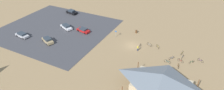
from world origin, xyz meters
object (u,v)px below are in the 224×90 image
(lot_sign, at_px, (116,33))
(bicycle_red_yard_left, at_px, (180,61))
(car_tan_inner_stall, at_px, (48,40))
(bicycle_purple_yard_right, at_px, (200,60))
(bike_pavilion, at_px, (162,83))
(car_silver_near_entry, at_px, (22,35))
(bicycle_green_lone_east, at_px, (192,62))
(bicycle_teal_back_row, at_px, (167,62))
(bicycle_white_edge_south, at_px, (149,45))
(bicycle_blue_mid_cluster, at_px, (171,58))
(bicycle_yellow_by_bin, at_px, (158,47))
(bicycle_orange_yard_center, at_px, (178,66))
(bicycle_yellow_front_row, at_px, (182,53))
(visitor_near_lot, at_px, (138,48))
(trash_bin, at_px, (136,32))
(car_red_end_stall, at_px, (83,30))
(bicycle_black_trailside, at_px, (140,45))
(bicycle_silver_lone_west, at_px, (183,57))
(car_black_far_end, at_px, (72,12))
(car_white_back_corner, at_px, (66,27))

(lot_sign, relative_size, bicycle_red_yard_left, 1.47)
(lot_sign, distance_m, car_tan_inner_stall, 19.76)
(bicycle_purple_yard_right, bearing_deg, bike_pavilion, 68.20)
(bike_pavilion, height_order, car_silver_near_entry, bike_pavilion)
(bike_pavilion, height_order, lot_sign, bike_pavilion)
(bicycle_green_lone_east, xyz_separation_m, bicycle_teal_back_row, (5.30, 2.55, 0.02))
(bicycle_white_edge_south, bearing_deg, bicycle_blue_mid_cluster, 152.70)
(bicycle_yellow_by_bin, xyz_separation_m, bicycle_orange_yard_center, (-6.66, 6.24, 0.01))
(bicycle_yellow_front_row, relative_size, visitor_near_lot, 1.04)
(bicycle_blue_mid_cluster, bearing_deg, lot_sign, -12.44)
(trash_bin, distance_m, bicycle_red_yard_left, 17.76)
(lot_sign, relative_size, car_red_end_stall, 0.48)
(bicycle_red_yard_left, xyz_separation_m, bicycle_teal_back_row, (2.78, 1.82, 0.00))
(bicycle_yellow_front_row, xyz_separation_m, car_silver_near_entry, (44.44, 12.31, 0.36))
(bicycle_yellow_front_row, bearing_deg, bicycle_purple_yard_right, 164.16)
(trash_bin, bearing_deg, bicycle_white_edge_south, 137.01)
(bicycle_black_trailside, relative_size, bicycle_silver_lone_west, 1.06)
(bicycle_white_edge_south, distance_m, visitor_near_lot, 4.31)
(bicycle_teal_back_row, xyz_separation_m, bicycle_yellow_front_row, (-2.53, -5.49, -0.00))
(bicycle_orange_yard_center, bearing_deg, bicycle_teal_back_row, -12.08)
(lot_sign, relative_size, visitor_near_lot, 1.35)
(bicycle_yellow_by_bin, distance_m, car_black_far_end, 36.75)
(bicycle_orange_yard_center, relative_size, bicycle_yellow_front_row, 0.97)
(trash_bin, height_order, bicycle_red_yard_left, trash_bin)
(bicycle_green_lone_east, height_order, bicycle_black_trailside, bicycle_black_trailside)
(bicycle_yellow_by_bin, relative_size, car_white_back_corner, 0.26)
(bicycle_blue_mid_cluster, bearing_deg, bicycle_white_edge_south, -27.30)
(car_black_far_end, bearing_deg, car_red_end_stall, 139.90)
(trash_bin, distance_m, bicycle_blue_mid_cluster, 15.79)
(bicycle_white_edge_south, relative_size, car_black_far_end, 0.35)
(trash_bin, bearing_deg, bicycle_blue_mid_cluster, 144.64)
(bicycle_black_trailside, relative_size, car_black_far_end, 0.39)
(car_black_far_end, bearing_deg, bicycle_black_trailside, 161.35)
(bicycle_blue_mid_cluster, bearing_deg, bicycle_green_lone_east, -173.72)
(trash_bin, xyz_separation_m, visitor_near_lot, (-3.95, 9.35, 0.40))
(bicycle_green_lone_east, relative_size, visitor_near_lot, 0.84)
(car_tan_inner_stall, height_order, car_black_far_end, car_tan_inner_stall)
(bicycle_yellow_by_bin, relative_size, bicycle_white_edge_south, 0.80)
(car_red_end_stall, bearing_deg, bicycle_orange_yard_center, 171.04)
(car_black_far_end, bearing_deg, car_silver_near_entry, 83.93)
(bicycle_teal_back_row, bearing_deg, car_white_back_corner, -6.03)
(bicycle_white_edge_south, relative_size, visitor_near_lot, 1.01)
(trash_bin, distance_m, bicycle_yellow_by_bin, 10.01)
(bicycle_green_lone_east, xyz_separation_m, bicycle_silver_lone_west, (2.35, -1.32, 0.02))
(car_black_far_end, height_order, car_red_end_stall, car_black_far_end)
(bicycle_yellow_by_bin, height_order, bicycle_red_yard_left, bicycle_red_yard_left)
(bicycle_blue_mid_cluster, xyz_separation_m, car_white_back_corner, (34.10, -1.51, 0.39))
(car_tan_inner_stall, bearing_deg, bicycle_blue_mid_cluster, -166.76)
(bicycle_black_trailside, bearing_deg, bicycle_white_edge_south, -143.78)
(car_tan_inner_stall, relative_size, car_black_far_end, 1.01)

